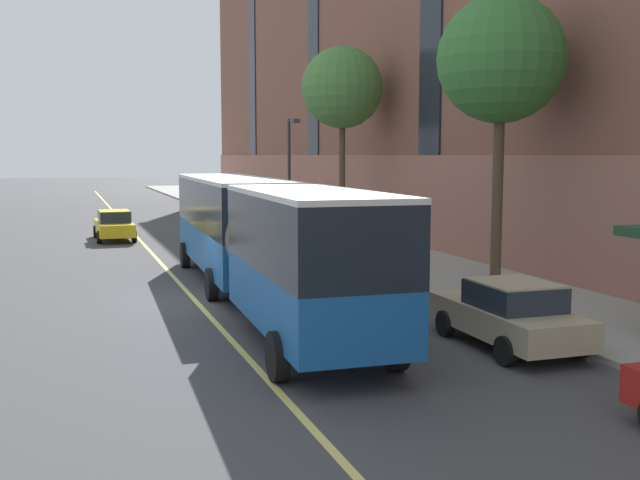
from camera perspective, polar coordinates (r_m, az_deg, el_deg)
name	(u,v)px	position (r m, az deg, el deg)	size (l,w,h in m)	color
ground_plane	(215,300)	(23.16, -8.02, -4.55)	(260.00, 260.00, 0.00)	#424244
sidewalk	(432,269)	(28.92, 8.56, -2.20)	(5.05, 160.00, 0.15)	#9E9B93
city_bus	(256,233)	(22.31, -4.89, 0.55)	(3.40, 18.88, 3.64)	#19569E
parked_car_champagne_0	(236,217)	(44.49, -6.42, 1.79)	(2.10, 4.57, 1.56)	#BCAD89
parked_car_white_2	(329,252)	(28.11, 0.70, -0.92)	(2.04, 4.53, 1.56)	silver
parked_car_silver_3	(267,227)	(37.73, -4.09, 0.97)	(2.06, 4.40, 1.56)	#B7B7BC
parked_car_darkgray_4	(198,204)	(56.59, -9.30, 2.75)	(2.04, 4.45, 1.56)	#4C4C51
parked_car_champagne_5	(510,314)	(17.78, 14.25, -5.49)	(2.07, 4.39, 1.56)	#BCAD89
taxi_cab	(114,225)	(40.30, -15.41, 1.11)	(1.98, 4.80, 1.56)	yellow
street_tree_mid_block	(501,60)	(25.14, 13.62, 13.15)	(4.08, 4.08, 9.34)	brown
street_tree_far_uptown	(342,88)	(37.98, 1.71, 11.48)	(4.07, 4.07, 9.63)	brown
street_lamp	(291,163)	(39.37, -2.26, 5.85)	(0.36, 1.48, 6.13)	#2D2D30
lane_centerline	(181,285)	(25.98, -10.55, -3.38)	(0.16, 140.00, 0.01)	#E0D66B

